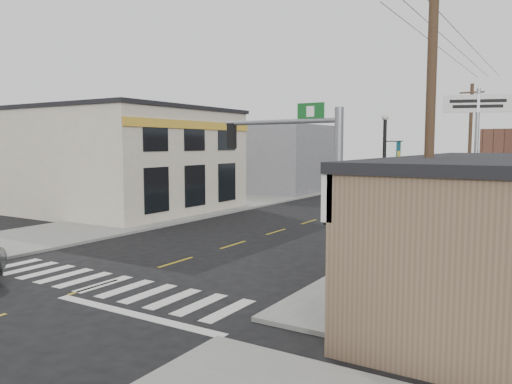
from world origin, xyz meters
The scene contains 18 objects.
ground centered at (0.00, 0.00, 0.00)m, with size 140.00×140.00×0.00m, color black.
sidewalk_right centered at (9.00, 13.00, 0.07)m, with size 6.00×38.00×0.13m, color gray.
sidewalk_left centered at (-9.00, 13.00, 0.07)m, with size 6.00×38.00×0.13m, color gray.
center_line centered at (0.00, 8.00, 0.01)m, with size 0.12×56.00×0.01m, color gold.
crosswalk centered at (0.00, 0.40, 0.01)m, with size 11.00×2.20×0.01m, color silver.
left_building centered at (-13.00, 14.00, 3.40)m, with size 12.00×12.00×6.80m, color beige.
bldg_distant_left centered at (-11.00, 32.00, 3.20)m, with size 9.00×10.00×6.40m, color gray.
traffic_signal_pole centered at (6.52, 2.81, 3.52)m, with size 4.49×0.37×5.68m.
guide_sign centered at (6.30, 8.99, 2.01)m, with size 1.67×0.14×2.92m.
fire_hydrant centered at (6.68, 7.50, 0.52)m, with size 0.23×0.23×0.72m.
ped_crossing_sign centered at (8.20, 8.22, 1.90)m, with size 1.00×0.07×2.56m.
lamp_post centered at (6.36, 10.03, 3.47)m, with size 0.75×0.59×5.76m.
dance_center_sign centered at (8.69, 18.48, 5.66)m, with size 3.49×0.22×7.43m.
bare_tree centered at (8.07, 6.05, 3.58)m, with size 2.19×2.19×4.39m.
shrub_front centered at (8.23, 4.80, 0.67)m, with size 1.43×1.43×1.07m, color #16351A.
shrub_back centered at (11.00, 8.17, 0.51)m, with size 1.00×1.00×0.75m, color black.
utility_pole_near centered at (9.50, 3.79, 5.35)m, with size 1.77×0.27×10.18m.
utility_pole_far centered at (7.74, 22.74, 4.32)m, with size 1.42×0.21×8.18m.
Camera 1 is at (12.69, -10.65, 4.59)m, focal length 35.00 mm.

